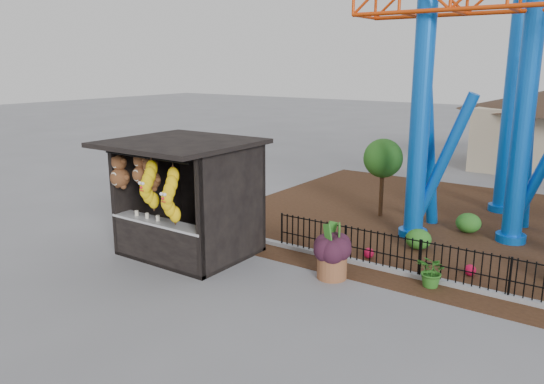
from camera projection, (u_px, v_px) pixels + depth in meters
The scene contains 9 objects.
ground at pixel (251, 294), 11.94m from camera, with size 120.00×120.00×0.00m, color slate.
mulch_bed at pixel (516, 234), 16.06m from camera, with size 18.00×12.00×0.02m, color #331E11.
curb at pixel (470, 289), 12.08m from camera, with size 18.00×0.18×0.12m, color gray.
prize_booth at pixel (180, 200), 13.97m from camera, with size 3.50×3.40×3.12m.
picket_fence at pixel (515, 280), 11.47m from camera, with size 12.20×0.06×1.00m, color black, non-canonical shape.
terracotta_planter at pixel (332, 265), 12.76m from camera, with size 0.72×0.72×0.65m, color brown.
planter_foliage at pixel (333, 240), 12.61m from camera, with size 0.70×0.70×0.64m, color black.
potted_plant at pixel (433, 271), 12.20m from camera, with size 0.71×0.61×0.78m, color #29601C.
landscaping at pixel (532, 255), 13.45m from camera, with size 8.96×4.29×0.73m.
Camera 1 is at (6.75, -8.78, 5.06)m, focal length 35.00 mm.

